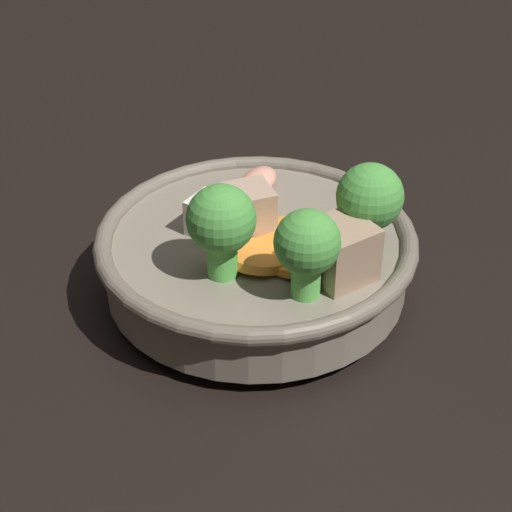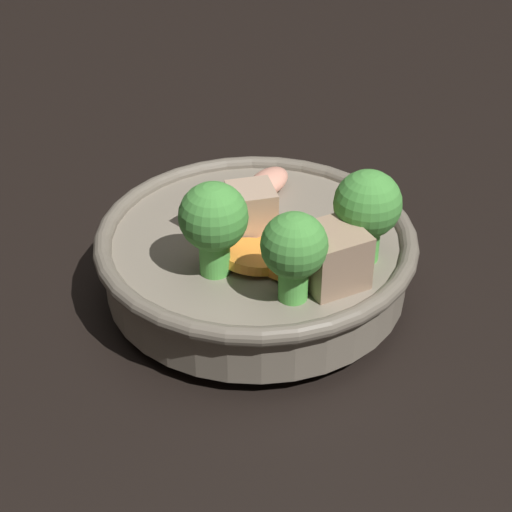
% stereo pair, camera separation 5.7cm
% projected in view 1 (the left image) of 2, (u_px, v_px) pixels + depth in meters
% --- Properties ---
extents(ground_plane, '(3.00, 3.00, 0.00)m').
position_uv_depth(ground_plane, '(256.00, 294.00, 0.59)').
color(ground_plane, black).
extents(stirfry_bowl, '(0.21, 0.21, 0.11)m').
position_uv_depth(stirfry_bowl, '(260.00, 252.00, 0.56)').
color(stirfry_bowl, slate).
rests_on(stirfry_bowl, ground_plane).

